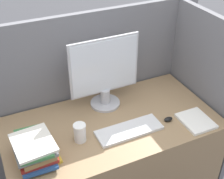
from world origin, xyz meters
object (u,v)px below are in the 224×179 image
at_px(coffee_cup, 80,133).
at_px(mouse, 168,119).
at_px(book_stack, 35,150).
at_px(monitor, 105,75).
at_px(keyboard, 129,130).

bearing_deg(coffee_cup, mouse, -6.79).
height_order(coffee_cup, book_stack, book_stack).
distance_m(mouse, book_stack, 0.91).
relative_size(monitor, coffee_cup, 4.20).
height_order(mouse, book_stack, book_stack).
distance_m(keyboard, mouse, 0.30).
bearing_deg(keyboard, coffee_cup, 170.16).
height_order(monitor, mouse, monitor).
distance_m(keyboard, book_stack, 0.62).
relative_size(keyboard, mouse, 6.85).
bearing_deg(book_stack, monitor, 29.27).
xyz_separation_m(monitor, coffee_cup, (-0.30, -0.29, -0.19)).
distance_m(monitor, keyboard, 0.42).
distance_m(keyboard, coffee_cup, 0.33).
xyz_separation_m(keyboard, coffee_cup, (-0.32, 0.06, 0.05)).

